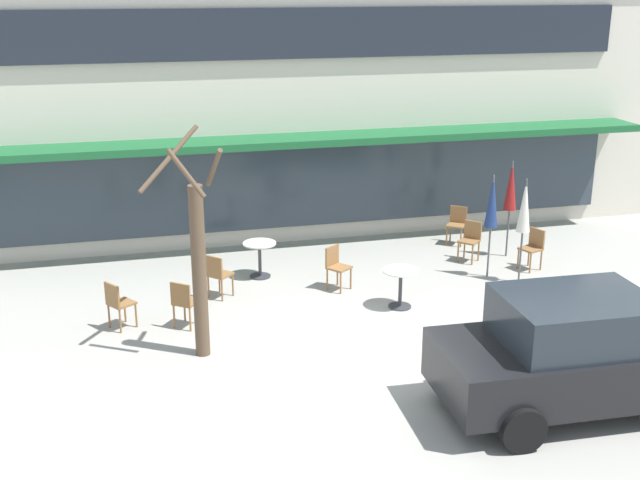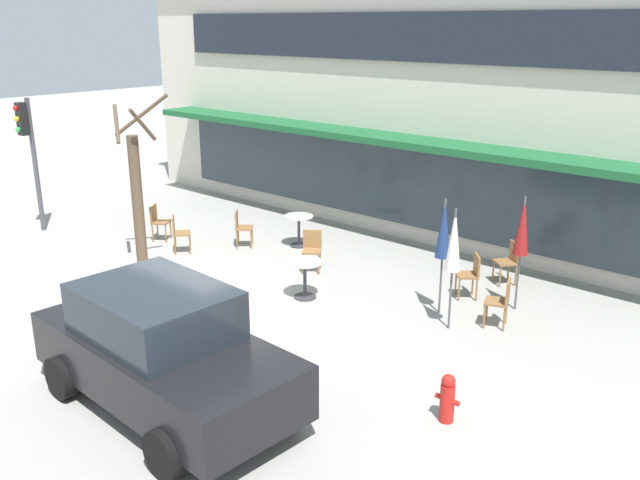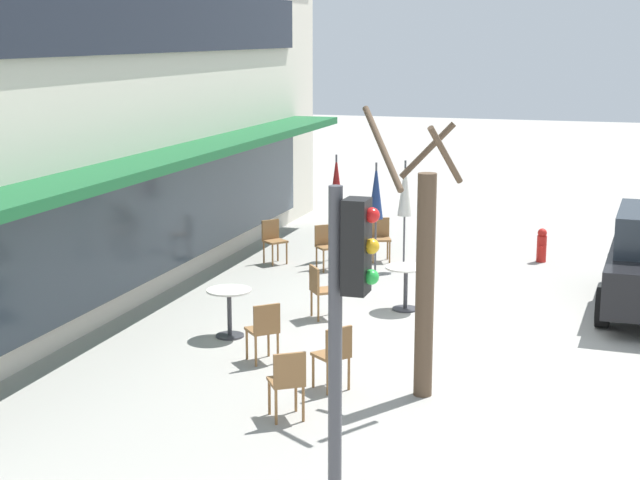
{
  "view_description": "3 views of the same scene",
  "coord_description": "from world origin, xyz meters",
  "px_view_note": "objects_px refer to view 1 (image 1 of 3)",
  "views": [
    {
      "loc": [
        -4.11,
        -11.88,
        6.0
      ],
      "look_at": [
        -0.4,
        2.74,
        1.07
      ],
      "focal_mm": 45.0,
      "sensor_mm": 36.0,
      "label": 1
    },
    {
      "loc": [
        9.29,
        -7.5,
        5.18
      ],
      "look_at": [
        0.33,
        2.58,
        0.82
      ],
      "focal_mm": 38.0,
      "sensor_mm": 36.0,
      "label": 2
    },
    {
      "loc": [
        -14.96,
        -1.92,
        4.62
      ],
      "look_at": [
        0.14,
        2.83,
        1.29
      ],
      "focal_mm": 55.0,
      "sensor_mm": 36.0,
      "label": 3
    }
  ],
  "objects_px": {
    "patio_umbrella_green_folded": "(511,186)",
    "patio_umbrella_cream_folded": "(492,202)",
    "cafe_chair_5": "(184,301)",
    "cafe_table_streetside": "(260,254)",
    "cafe_chair_3": "(336,264)",
    "cafe_table_near_wall": "(401,282)",
    "cafe_chair_1": "(533,246)",
    "cafe_chair_2": "(471,238)",
    "patio_umbrella_corner_open": "(525,206)",
    "cafe_chair_0": "(118,302)",
    "cafe_chair_4": "(457,222)",
    "parked_sedan": "(579,353)",
    "street_tree": "(198,261)",
    "cafe_chair_6": "(218,273)"
  },
  "relations": [
    {
      "from": "patio_umbrella_green_folded",
      "to": "patio_umbrella_cream_folded",
      "type": "relative_size",
      "value": 1.0
    },
    {
      "from": "patio_umbrella_cream_folded",
      "to": "cafe_chair_5",
      "type": "distance_m",
      "value": 6.62
    },
    {
      "from": "cafe_table_streetside",
      "to": "cafe_chair_3",
      "type": "bearing_deg",
      "value": -37.23
    },
    {
      "from": "cafe_table_near_wall",
      "to": "patio_umbrella_green_folded",
      "type": "height_order",
      "value": "patio_umbrella_green_folded"
    },
    {
      "from": "cafe_chair_1",
      "to": "cafe_chair_2",
      "type": "distance_m",
      "value": 1.37
    },
    {
      "from": "cafe_table_streetside",
      "to": "patio_umbrella_corner_open",
      "type": "xyz_separation_m",
      "value": [
        5.16,
        -1.61,
        1.11
      ]
    },
    {
      "from": "patio_umbrella_corner_open",
      "to": "cafe_chair_3",
      "type": "xyz_separation_m",
      "value": [
        -3.78,
        0.56,
        -1.1
      ]
    },
    {
      "from": "cafe_chair_0",
      "to": "cafe_chair_4",
      "type": "bearing_deg",
      "value": 21.33
    },
    {
      "from": "cafe_table_near_wall",
      "to": "parked_sedan",
      "type": "xyz_separation_m",
      "value": [
        1.21,
        -4.19,
        0.36
      ]
    },
    {
      "from": "cafe_chair_4",
      "to": "cafe_table_near_wall",
      "type": "bearing_deg",
      "value": -127.91
    },
    {
      "from": "cafe_chair_5",
      "to": "patio_umbrella_cream_folded",
      "type": "bearing_deg",
      "value": 9.55
    },
    {
      "from": "cafe_chair_5",
      "to": "parked_sedan",
      "type": "distance_m",
      "value": 6.78
    },
    {
      "from": "cafe_chair_5",
      "to": "street_tree",
      "type": "height_order",
      "value": "street_tree"
    },
    {
      "from": "street_tree",
      "to": "parked_sedan",
      "type": "bearing_deg",
      "value": -31.4
    },
    {
      "from": "patio_umbrella_cream_folded",
      "to": "cafe_chair_5",
      "type": "bearing_deg",
      "value": -170.45
    },
    {
      "from": "cafe_chair_3",
      "to": "parked_sedan",
      "type": "xyz_separation_m",
      "value": [
        2.14,
        -5.42,
        0.35
      ]
    },
    {
      "from": "cafe_table_streetside",
      "to": "street_tree",
      "type": "xyz_separation_m",
      "value": [
        -1.59,
        -3.35,
        1.14
      ]
    },
    {
      "from": "street_tree",
      "to": "cafe_table_near_wall",
      "type": "bearing_deg",
      "value": 15.46
    },
    {
      "from": "patio_umbrella_green_folded",
      "to": "cafe_chair_4",
      "type": "relative_size",
      "value": 2.47
    },
    {
      "from": "patio_umbrella_green_folded",
      "to": "cafe_chair_5",
      "type": "distance_m",
      "value": 7.82
    },
    {
      "from": "cafe_table_near_wall",
      "to": "street_tree",
      "type": "distance_m",
      "value": 4.2
    },
    {
      "from": "patio_umbrella_green_folded",
      "to": "cafe_chair_5",
      "type": "relative_size",
      "value": 2.47
    },
    {
      "from": "patio_umbrella_corner_open",
      "to": "cafe_chair_0",
      "type": "bearing_deg",
      "value": -177.36
    },
    {
      "from": "cafe_chair_2",
      "to": "cafe_chair_4",
      "type": "bearing_deg",
      "value": 80.55
    },
    {
      "from": "cafe_table_streetside",
      "to": "parked_sedan",
      "type": "height_order",
      "value": "parked_sedan"
    },
    {
      "from": "cafe_chair_6",
      "to": "street_tree",
      "type": "xyz_separation_m",
      "value": [
        -0.59,
        -2.4,
        1.13
      ]
    },
    {
      "from": "parked_sedan",
      "to": "cafe_chair_4",
      "type": "bearing_deg",
      "value": 79.42
    },
    {
      "from": "cafe_table_near_wall",
      "to": "cafe_table_streetside",
      "type": "distance_m",
      "value": 3.24
    },
    {
      "from": "cafe_chair_0",
      "to": "cafe_chair_1",
      "type": "xyz_separation_m",
      "value": [
        8.72,
        1.02,
        0.0
      ]
    },
    {
      "from": "street_tree",
      "to": "cafe_chair_2",
      "type": "bearing_deg",
      "value": 27.14
    },
    {
      "from": "cafe_table_streetside",
      "to": "cafe_chair_5",
      "type": "height_order",
      "value": "cafe_chair_5"
    },
    {
      "from": "cafe_table_near_wall",
      "to": "cafe_chair_2",
      "type": "bearing_deg",
      "value": 41.78
    },
    {
      "from": "cafe_chair_4",
      "to": "cafe_chair_5",
      "type": "height_order",
      "value": "same"
    },
    {
      "from": "patio_umbrella_green_folded",
      "to": "patio_umbrella_corner_open",
      "type": "height_order",
      "value": "same"
    },
    {
      "from": "cafe_chair_0",
      "to": "cafe_chair_1",
      "type": "bearing_deg",
      "value": 6.67
    },
    {
      "from": "cafe_table_near_wall",
      "to": "cafe_chair_1",
      "type": "relative_size",
      "value": 0.85
    },
    {
      "from": "patio_umbrella_cream_folded",
      "to": "parked_sedan",
      "type": "xyz_separation_m",
      "value": [
        -1.16,
        -5.33,
        -0.75
      ]
    },
    {
      "from": "cafe_chair_6",
      "to": "cafe_table_near_wall",
      "type": "bearing_deg",
      "value": -21.78
    },
    {
      "from": "cafe_table_streetside",
      "to": "cafe_chair_5",
      "type": "bearing_deg",
      "value": -128.44
    },
    {
      "from": "patio_umbrella_cream_folded",
      "to": "cafe_chair_4",
      "type": "distance_m",
      "value": 2.5
    },
    {
      "from": "parked_sedan",
      "to": "street_tree",
      "type": "distance_m",
      "value": 6.03
    },
    {
      "from": "patio_umbrella_green_folded",
      "to": "cafe_chair_5",
      "type": "bearing_deg",
      "value": -163.65
    },
    {
      "from": "cafe_chair_1",
      "to": "cafe_chair_2",
      "type": "relative_size",
      "value": 1.0
    },
    {
      "from": "patio_umbrella_cream_folded",
      "to": "street_tree",
      "type": "relative_size",
      "value": 0.59
    },
    {
      "from": "patio_umbrella_cream_folded",
      "to": "cafe_chair_0",
      "type": "relative_size",
      "value": 2.47
    },
    {
      "from": "cafe_chair_4",
      "to": "parked_sedan",
      "type": "distance_m",
      "value": 7.69
    },
    {
      "from": "cafe_chair_2",
      "to": "patio_umbrella_cream_folded",
      "type": "bearing_deg",
      "value": -92.9
    },
    {
      "from": "cafe_chair_2",
      "to": "cafe_chair_0",
      "type": "bearing_deg",
      "value": -166.32
    },
    {
      "from": "cafe_table_streetside",
      "to": "cafe_chair_5",
      "type": "xyz_separation_m",
      "value": [
        -1.77,
        -2.23,
        0.01
      ]
    },
    {
      "from": "cafe_chair_0",
      "to": "cafe_chair_5",
      "type": "distance_m",
      "value": 1.18
    }
  ]
}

